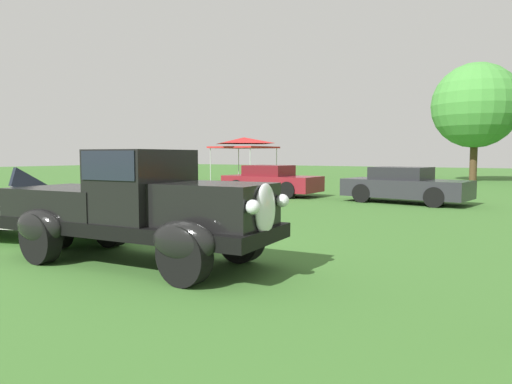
{
  "coord_description": "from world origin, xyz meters",
  "views": [
    {
      "loc": [
        5.67,
        -5.06,
        1.62
      ],
      "look_at": [
        0.95,
        2.05,
        0.94
      ],
      "focal_mm": 32.48,
      "sensor_mm": 36.0,
      "label": 1
    }
  ],
  "objects_px": {
    "show_car_burgundy": "(271,181)",
    "spectator_by_row": "(192,177)",
    "show_car_charcoal": "(404,185)",
    "spectator_between_cars": "(97,175)",
    "canopy_tent_left_field": "(244,142)",
    "feature_pickup_truck": "(139,206)",
    "neighbor_convertible": "(29,209)"
  },
  "relations": [
    {
      "from": "spectator_between_cars",
      "to": "neighbor_convertible",
      "type": "bearing_deg",
      "value": -47.34
    },
    {
      "from": "feature_pickup_truck",
      "to": "neighbor_convertible",
      "type": "relative_size",
      "value": 0.98
    },
    {
      "from": "show_car_charcoal",
      "to": "canopy_tent_left_field",
      "type": "xyz_separation_m",
      "value": [
        -11.84,
        7.4,
        1.82
      ]
    },
    {
      "from": "feature_pickup_truck",
      "to": "show_car_charcoal",
      "type": "bearing_deg",
      "value": 85.85
    },
    {
      "from": "spectator_by_row",
      "to": "canopy_tent_left_field",
      "type": "relative_size",
      "value": 0.52
    },
    {
      "from": "feature_pickup_truck",
      "to": "show_car_burgundy",
      "type": "height_order",
      "value": "feature_pickup_truck"
    },
    {
      "from": "feature_pickup_truck",
      "to": "spectator_between_cars",
      "type": "xyz_separation_m",
      "value": [
        -8.34,
        5.63,
        0.05
      ]
    },
    {
      "from": "neighbor_convertible",
      "to": "spectator_by_row",
      "type": "relative_size",
      "value": 2.75
    },
    {
      "from": "feature_pickup_truck",
      "to": "canopy_tent_left_field",
      "type": "bearing_deg",
      "value": 120.88
    },
    {
      "from": "feature_pickup_truck",
      "to": "spectator_between_cars",
      "type": "relative_size",
      "value": 2.71
    },
    {
      "from": "show_car_charcoal",
      "to": "spectator_between_cars",
      "type": "bearing_deg",
      "value": -149.33
    },
    {
      "from": "show_car_burgundy",
      "to": "canopy_tent_left_field",
      "type": "distance_m",
      "value": 10.14
    },
    {
      "from": "spectator_between_cars",
      "to": "feature_pickup_truck",
      "type": "bearing_deg",
      "value": -34.03
    },
    {
      "from": "feature_pickup_truck",
      "to": "canopy_tent_left_field",
      "type": "distance_m",
      "value": 21.56
    },
    {
      "from": "show_car_burgundy",
      "to": "show_car_charcoal",
      "type": "distance_m",
      "value": 5.26
    },
    {
      "from": "feature_pickup_truck",
      "to": "neighbor_convertible",
      "type": "bearing_deg",
      "value": 175.96
    },
    {
      "from": "feature_pickup_truck",
      "to": "show_car_burgundy",
      "type": "xyz_separation_m",
      "value": [
        -4.45,
        10.96,
        -0.27
      ]
    },
    {
      "from": "neighbor_convertible",
      "to": "spectator_between_cars",
      "type": "distance_m",
      "value": 7.34
    },
    {
      "from": "show_car_burgundy",
      "to": "show_car_charcoal",
      "type": "relative_size",
      "value": 0.91
    },
    {
      "from": "neighbor_convertible",
      "to": "show_car_charcoal",
      "type": "relative_size",
      "value": 1.1
    },
    {
      "from": "feature_pickup_truck",
      "to": "show_car_charcoal",
      "type": "relative_size",
      "value": 1.08
    },
    {
      "from": "feature_pickup_truck",
      "to": "neighbor_convertible",
      "type": "xyz_separation_m",
      "value": [
        -3.37,
        0.24,
        -0.29
      ]
    },
    {
      "from": "neighbor_convertible",
      "to": "show_car_charcoal",
      "type": "bearing_deg",
      "value": 68.91
    },
    {
      "from": "neighbor_convertible",
      "to": "spectator_between_cars",
      "type": "xyz_separation_m",
      "value": [
        -4.97,
        5.4,
        0.33
      ]
    },
    {
      "from": "neighbor_convertible",
      "to": "spectator_between_cars",
      "type": "relative_size",
      "value": 2.75
    },
    {
      "from": "neighbor_convertible",
      "to": "spectator_by_row",
      "type": "bearing_deg",
      "value": 102.66
    },
    {
      "from": "show_car_charcoal",
      "to": "spectator_between_cars",
      "type": "height_order",
      "value": "spectator_between_cars"
    },
    {
      "from": "spectator_by_row",
      "to": "show_car_burgundy",
      "type": "bearing_deg",
      "value": 85.24
    },
    {
      "from": "show_car_charcoal",
      "to": "neighbor_convertible",
      "type": "bearing_deg",
      "value": -111.09
    },
    {
      "from": "show_car_burgundy",
      "to": "spectator_by_row",
      "type": "xyz_separation_m",
      "value": [
        -0.36,
        -4.3,
        0.32
      ]
    },
    {
      "from": "neighbor_convertible",
      "to": "show_car_burgundy",
      "type": "bearing_deg",
      "value": 95.77
    },
    {
      "from": "canopy_tent_left_field",
      "to": "neighbor_convertible",
      "type": "bearing_deg",
      "value": -67.18
    }
  ]
}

